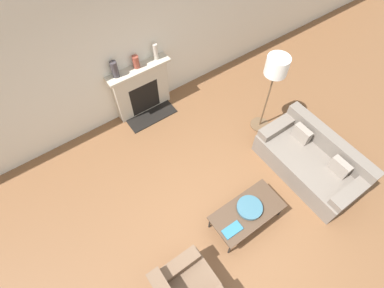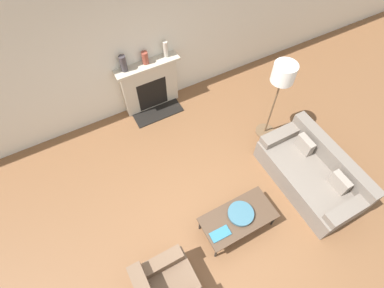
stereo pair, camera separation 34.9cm
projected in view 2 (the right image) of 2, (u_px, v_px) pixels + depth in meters
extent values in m
plane|color=brown|center=(218.00, 232.00, 4.76)|extent=(18.00, 18.00, 0.00)
cube|color=silver|center=(129.00, 46.00, 5.14)|extent=(18.00, 0.06, 2.90)
cube|color=beige|center=(150.00, 86.00, 5.89)|extent=(1.11, 0.20, 1.05)
cube|color=black|center=(152.00, 94.00, 5.97)|extent=(0.61, 0.04, 0.68)
cube|color=black|center=(158.00, 113.00, 6.18)|extent=(1.00, 0.40, 0.02)
cube|color=beige|center=(147.00, 65.00, 5.43)|extent=(1.23, 0.28, 0.05)
cube|color=slate|center=(308.00, 177.00, 5.10)|extent=(0.92, 1.81, 0.42)
cube|color=slate|center=(333.00, 156.00, 4.89)|extent=(0.20, 1.81, 0.33)
cube|color=slate|center=(283.00, 134.00, 5.27)|extent=(0.85, 0.22, 0.14)
cube|color=slate|center=(350.00, 209.00, 4.47)|extent=(0.85, 0.22, 0.14)
cube|color=gray|center=(305.00, 145.00, 5.05)|extent=(0.12, 0.32, 0.28)
cube|color=gray|center=(340.00, 183.00, 4.65)|extent=(0.12, 0.32, 0.28)
cube|color=brown|center=(159.00, 264.00, 4.02)|extent=(0.68, 0.18, 0.16)
cube|color=#4C3828|center=(238.00, 217.00, 4.52)|extent=(1.14, 0.57, 0.03)
cylinder|color=black|center=(216.00, 253.00, 4.41)|extent=(0.03, 0.03, 0.36)
cylinder|color=black|center=(274.00, 220.00, 4.70)|extent=(0.03, 0.03, 0.36)
cylinder|color=black|center=(200.00, 224.00, 4.66)|extent=(0.03, 0.03, 0.36)
cylinder|color=black|center=(255.00, 195.00, 4.94)|extent=(0.03, 0.03, 0.36)
cylinder|color=#38667A|center=(240.00, 214.00, 4.52)|extent=(0.14, 0.14, 0.02)
cylinder|color=#38667A|center=(241.00, 214.00, 4.49)|extent=(0.39, 0.39, 0.05)
cube|color=teal|center=(220.00, 234.00, 4.35)|extent=(0.30, 0.16, 0.02)
cylinder|color=brown|center=(265.00, 131.00, 5.89)|extent=(0.37, 0.37, 0.03)
cylinder|color=brown|center=(273.00, 107.00, 5.32)|extent=(0.03, 0.03, 1.37)
cylinder|color=white|center=(284.00, 73.00, 4.66)|extent=(0.38, 0.38, 0.32)
cylinder|color=#3D383D|center=(123.00, 63.00, 5.18)|extent=(0.12, 0.12, 0.31)
cylinder|color=brown|center=(145.00, 58.00, 5.32)|extent=(0.12, 0.12, 0.23)
cylinder|color=beige|center=(165.00, 49.00, 5.40)|extent=(0.09, 0.09, 0.31)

